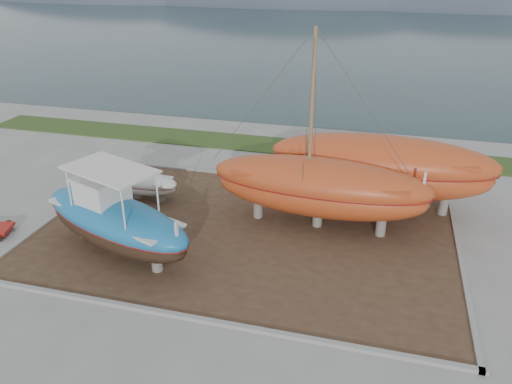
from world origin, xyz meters
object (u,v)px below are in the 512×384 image
(blue_caique, at_px, (114,212))
(orange_sailboat, at_px, (322,135))
(orange_bare_hull, at_px, (380,173))
(white_dinghy, at_px, (138,185))

(blue_caique, distance_m, orange_sailboat, 9.13)
(blue_caique, xyz_separation_m, orange_bare_hull, (10.13, 7.13, -0.14))
(orange_bare_hull, bearing_deg, orange_sailboat, -132.23)
(blue_caique, distance_m, white_dinghy, 5.41)
(blue_caique, height_order, white_dinghy, blue_caique)
(blue_caique, relative_size, orange_bare_hull, 0.74)
(orange_sailboat, bearing_deg, orange_bare_hull, 49.67)
(blue_caique, relative_size, orange_sailboat, 0.80)
(orange_sailboat, bearing_deg, blue_caique, -147.38)
(blue_caique, bearing_deg, orange_sailboat, 50.68)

